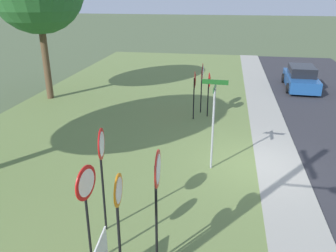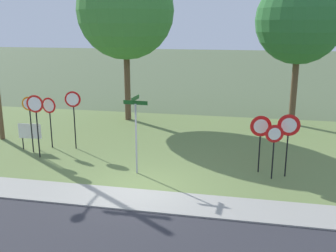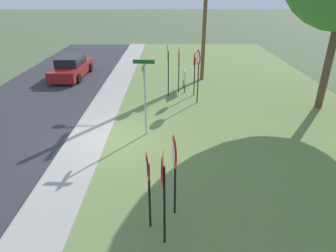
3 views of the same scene
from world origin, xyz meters
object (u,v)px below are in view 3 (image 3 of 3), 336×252
object	(u,v)px
stop_sign_near_left	(194,64)
notice_board	(184,77)
yield_sign_near_left	(174,158)
street_name_post	(145,92)
stop_sign_near_right	(179,60)
yield_sign_near_right	(147,174)
stop_sign_far_left	(198,65)
stop_sign_far_center	(168,59)
utility_pole	(203,2)
parked_hatchback_near	(72,67)
yield_sign_far_left	(163,178)

from	to	relation	value
stop_sign_near_left	notice_board	world-z (taller)	stop_sign_near_left
yield_sign_near_left	street_name_post	xyz separation A→B (m)	(-4.70, -1.04, 0.11)
stop_sign_near_right	yield_sign_near_right	size ratio (longest dim) A/B	1.22
stop_sign_far_left	stop_sign_far_center	bearing A→B (deg)	-134.26
stop_sign_far_left	yield_sign_near_right	world-z (taller)	stop_sign_far_left
stop_sign_far_left	street_name_post	world-z (taller)	street_name_post
stop_sign_near_right	stop_sign_far_center	xyz separation A→B (m)	(0.66, -0.60, 0.20)
stop_sign_far_left	utility_pole	distance (m)	5.18
notice_board	yield_sign_near_right	bearing A→B (deg)	-11.65
yield_sign_near_left	yield_sign_near_right	xyz separation A→B (m)	(0.48, -0.62, -0.14)
utility_pole	notice_board	distance (m)	4.71
stop_sign_near_left	parked_hatchback_near	xyz separation A→B (m)	(-3.91, -7.94, -1.15)
street_name_post	parked_hatchback_near	size ratio (longest dim) A/B	0.66
stop_sign_near_right	street_name_post	world-z (taller)	street_name_post
yield_sign_near_right	yield_sign_far_left	distance (m)	0.69
stop_sign_far_center	yield_sign_far_left	size ratio (longest dim) A/B	1.14
stop_sign_far_center	stop_sign_far_left	bearing A→B (deg)	52.64
street_name_post	stop_sign_near_right	bearing A→B (deg)	167.98
notice_board	stop_sign_far_left	bearing A→B (deg)	11.83
stop_sign_far_center	yield_sign_near_left	bearing A→B (deg)	-2.60
stop_sign_near_right	utility_pole	distance (m)	4.22
stop_sign_far_left	notice_board	xyz separation A→B (m)	(-1.98, -0.57, -1.16)
utility_pole	street_name_post	bearing A→B (deg)	-20.47
street_name_post	utility_pole	world-z (taller)	utility_pole
stop_sign_far_left	yield_sign_near_left	bearing A→B (deg)	-19.66
utility_pole	notice_board	bearing A→B (deg)	-26.06
parked_hatchback_near	stop_sign_far_left	bearing A→B (deg)	59.28
yield_sign_far_left	street_name_post	xyz separation A→B (m)	(-5.70, -0.78, -0.02)
street_name_post	notice_board	world-z (taller)	street_name_post
notice_board	parked_hatchback_near	bearing A→B (deg)	-116.81
stop_sign_near_right	yield_sign_far_left	bearing A→B (deg)	-8.42
yield_sign_near_right	stop_sign_near_left	bearing A→B (deg)	158.73
stop_sign_near_right	yield_sign_far_left	world-z (taller)	stop_sign_near_right
stop_sign_near_right	yield_sign_near_right	bearing A→B (deg)	-10.56
utility_pole	parked_hatchback_near	bearing A→B (deg)	-94.82
stop_sign_near_left	stop_sign_far_left	distance (m)	1.20
stop_sign_near_right	yield_sign_near_left	world-z (taller)	stop_sign_near_right
stop_sign_near_left	utility_pole	bearing A→B (deg)	176.89
yield_sign_near_right	notice_board	size ratio (longest dim) A/B	1.70
stop_sign_near_left	stop_sign_near_right	distance (m)	0.98
stop_sign_near_right	notice_board	world-z (taller)	stop_sign_near_right
yield_sign_near_right	street_name_post	size ratio (longest dim) A/B	0.69
stop_sign_far_left	utility_pole	bearing A→B (deg)	161.80
stop_sign_far_left	yield_sign_near_left	xyz separation A→B (m)	(8.39, -1.37, -0.29)
stop_sign_near_left	yield_sign_near_right	xyz separation A→B (m)	(10.04, -1.91, -0.19)
stop_sign_far_center	yield_sign_near_right	bearing A→B (deg)	-6.25
yield_sign_near_right	stop_sign_far_center	bearing A→B (deg)	166.75
stop_sign_near_right	yield_sign_near_left	xyz separation A→B (m)	(10.06, -0.45, -0.14)
stop_sign_far_left	yield_sign_near_right	bearing A→B (deg)	-23.05
stop_sign_far_center	notice_board	bearing A→B (deg)	131.87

